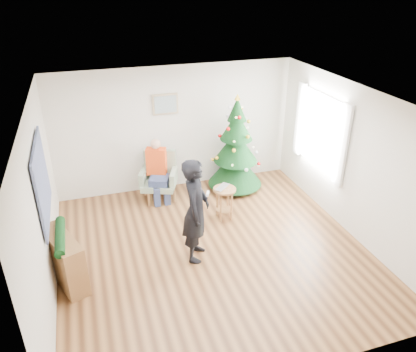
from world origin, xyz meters
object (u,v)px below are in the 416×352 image
object	(u,v)px
armchair	(159,182)
console	(65,260)
christmas_tree	(236,148)
standing_man	(196,211)
stool	(224,203)

from	to	relation	value
armchair	console	world-z (taller)	armchair
console	christmas_tree	bearing A→B (deg)	9.39
armchair	standing_man	xyz separation A→B (m)	(0.17, -2.11, 0.52)
stool	console	distance (m)	3.00
console	stool	bearing A→B (deg)	-2.60
christmas_tree	stool	xyz separation A→B (m)	(-0.63, -1.10, -0.61)
stool	standing_man	distance (m)	1.37
standing_man	console	xyz separation A→B (m)	(-2.02, -0.00, -0.47)
standing_man	christmas_tree	bearing A→B (deg)	-10.94
christmas_tree	console	size ratio (longest dim) A/B	2.07
armchair	stool	bearing A→B (deg)	-28.13
stool	armchair	xyz separation A→B (m)	(-1.00, 1.17, 0.03)
standing_man	stool	bearing A→B (deg)	-16.42
standing_man	console	bearing A→B (deg)	114.63
christmas_tree	console	distance (m)	4.07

